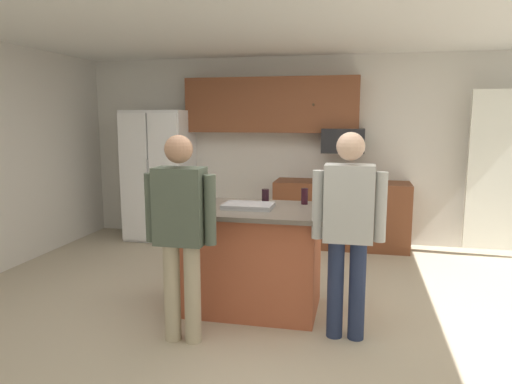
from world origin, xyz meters
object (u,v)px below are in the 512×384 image
serving_tray (248,206)px  glass_pilsner (201,195)px  person_guest_right (348,223)px  refrigerator (160,175)px  person_guest_by_door (181,226)px  tumbler_amber (265,196)px  microwave_over_range (343,141)px  kitchen_island (249,258)px  glass_stout_tall (305,196)px

serving_tray → glass_pilsner: bearing=156.1°
person_guest_right → glass_pilsner: bearing=1.2°
refrigerator → person_guest_by_door: 3.33m
glass_pilsner → tumbler_amber: (0.62, 0.09, -0.00)m
microwave_over_range → kitchen_island: size_ratio=0.40×
kitchen_island → serving_tray: bearing=-85.9°
refrigerator → glass_stout_tall: bearing=-40.1°
glass_stout_tall → person_guest_by_door: bearing=-129.4°
glass_pilsner → person_guest_by_door: bearing=-80.5°
person_guest_right → glass_pilsner: size_ratio=12.89×
kitchen_island → glass_pilsner: 0.78m
microwave_over_range → glass_pilsner: 2.53m
person_guest_by_door → serving_tray: person_guest_by_door is taller
person_guest_right → glass_pilsner: person_guest_right is taller
person_guest_right → microwave_over_range: bearing=-62.1°
kitchen_island → tumbler_amber: bearing=72.2°
person_guest_right → glass_stout_tall: bearing=-33.6°
kitchen_island → person_guest_by_door: bearing=-116.2°
refrigerator → glass_stout_tall: (2.33, -1.96, 0.10)m
person_guest_right → tumbler_amber: size_ratio=12.89×
microwave_over_range → glass_stout_tall: bearing=-97.4°
refrigerator → person_guest_right: refrigerator is taller
microwave_over_range → glass_pilsner: (-1.27, -2.15, -0.43)m
person_guest_by_door → glass_pilsner: 0.97m
refrigerator → microwave_over_range: bearing=2.6°
glass_stout_tall → serving_tray: 0.56m
person_guest_right → refrigerator: bearing=-19.1°
tumbler_amber → refrigerator: bearing=135.1°
refrigerator → glass_stout_tall: size_ratio=12.16×
kitchen_island → refrigerator: bearing=129.7°
person_guest_right → person_guest_by_door: size_ratio=1.01×
refrigerator → glass_pilsner: refrigerator is taller
refrigerator → serving_tray: refrigerator is taller
glass_stout_tall → serving_tray: (-0.47, -0.30, -0.06)m
serving_tray → person_guest_by_door: bearing=-117.1°
microwave_over_range → person_guest_by_door: size_ratio=0.34×
kitchen_island → person_guest_right: 1.09m
tumbler_amber → serving_tray: bearing=-106.1°
refrigerator → microwave_over_range: 2.65m
glass_stout_tall → refrigerator: bearing=139.9°
refrigerator → serving_tray: (1.86, -2.26, 0.05)m
kitchen_island → tumbler_amber: size_ratio=10.87×
glass_pilsner → microwave_over_range: bearing=59.5°
glass_stout_tall → kitchen_island: bearing=-149.9°
refrigerator → person_guest_right: 3.82m
refrigerator → person_guest_right: (2.75, -2.65, 0.02)m
person_guest_right → glass_stout_tall: size_ratio=10.82×
serving_tray → glass_stout_tall: bearing=32.6°
person_guest_by_door → tumbler_amber: 1.14m
tumbler_amber → kitchen_island: bearing=-107.8°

